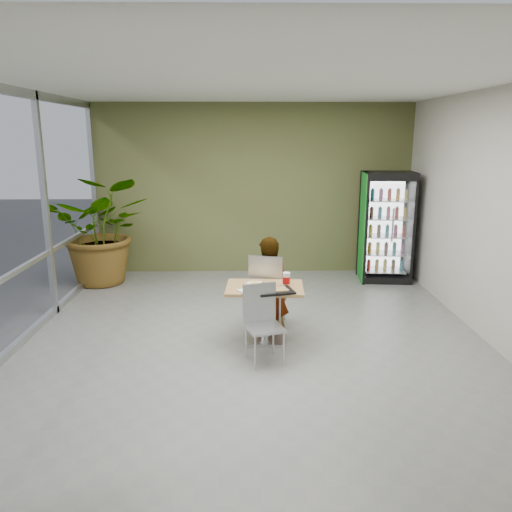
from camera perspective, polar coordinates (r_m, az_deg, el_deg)
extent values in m
plane|color=slate|center=(6.54, -0.05, -9.87)|extent=(7.00, 7.00, 0.00)
cube|color=tan|center=(6.31, 1.00, -3.66)|extent=(1.00, 0.72, 0.04)
cylinder|color=#B1B3B6|center=(6.43, 0.99, -6.85)|extent=(0.10, 0.10, 0.71)
cube|color=#B1B3B6|center=(6.56, 0.97, -9.60)|extent=(0.50, 0.41, 0.04)
cube|color=#B1B3B6|center=(6.98, 1.45, -3.99)|extent=(0.56, 0.56, 0.03)
cube|color=#B1B3B6|center=(6.69, 1.08, -2.31)|extent=(0.46, 0.14, 0.55)
cylinder|color=#B1B3B6|center=(7.21, 3.30, -5.50)|extent=(0.03, 0.03, 0.49)
cylinder|color=#B1B3B6|center=(7.28, 0.22, -5.28)|extent=(0.03, 0.03, 0.49)
cylinder|color=#B1B3B6|center=(6.84, 2.73, -6.57)|extent=(0.03, 0.03, 0.49)
cylinder|color=#B1B3B6|center=(6.91, -0.51, -6.32)|extent=(0.03, 0.03, 0.49)
cube|color=#B1B3B6|center=(5.84, 0.98, -8.20)|extent=(0.51, 0.51, 0.03)
cube|color=#B1B3B6|center=(5.93, 0.38, -5.38)|extent=(0.40, 0.15, 0.48)
cylinder|color=#B1B3B6|center=(5.73, -0.13, -11.03)|extent=(0.02, 0.02, 0.43)
cylinder|color=#B1B3B6|center=(5.83, 3.18, -10.57)|extent=(0.02, 0.02, 0.43)
cylinder|color=#B1B3B6|center=(6.03, -1.15, -9.71)|extent=(0.02, 0.02, 0.43)
cylinder|color=#B1B3B6|center=(6.13, 2.00, -9.31)|extent=(0.02, 0.02, 0.43)
imported|color=black|center=(6.93, 1.46, -4.15)|extent=(0.66, 0.51, 1.58)
cylinder|color=white|center=(6.39, -0.01, -3.22)|extent=(0.25, 0.25, 0.01)
cylinder|color=white|center=(6.32, 3.49, -2.72)|extent=(0.09, 0.09, 0.16)
cylinder|color=red|center=(6.32, 3.49, -2.76)|extent=(0.09, 0.09, 0.09)
cylinder|color=white|center=(6.29, 3.50, -1.97)|extent=(0.10, 0.10, 0.01)
cube|color=white|center=(6.10, -1.24, -4.00)|extent=(0.22, 0.22, 0.02)
cube|color=black|center=(6.08, 2.16, -4.02)|extent=(0.51, 0.42, 0.03)
cube|color=black|center=(9.35, 14.71, 3.23)|extent=(0.95, 0.77, 1.98)
cube|color=green|center=(9.24, 12.01, 3.26)|extent=(0.07, 0.68, 1.94)
cube|color=silver|center=(9.03, 15.28, 2.97)|extent=(0.71, 0.07, 1.58)
imported|color=#315E25|center=(9.27, -17.08, 2.85)|extent=(1.80, 1.57, 1.93)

